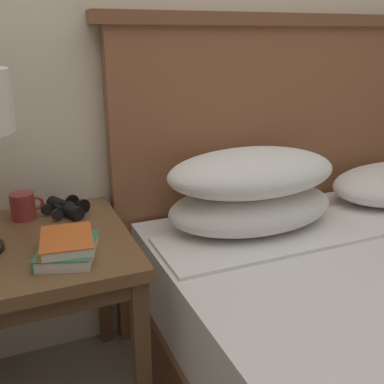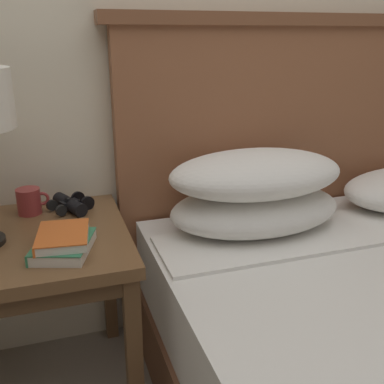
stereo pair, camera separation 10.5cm
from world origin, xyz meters
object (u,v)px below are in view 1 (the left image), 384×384
nightstand (29,267)px  book_stacked_on_top (66,241)px  book_on_nightstand (67,251)px  coffee_mug (23,206)px  binoculars_pair (66,208)px

nightstand → book_stacked_on_top: (0.10, -0.13, 0.12)m
book_on_nightstand → nightstand: bearing=125.9°
book_on_nightstand → book_stacked_on_top: (0.00, -0.00, 0.03)m
book_stacked_on_top → coffee_mug: (-0.09, 0.32, -0.00)m
nightstand → book_on_nightstand: book_on_nightstand is taller
book_stacked_on_top → binoculars_pair: book_stacked_on_top is taller
book_stacked_on_top → binoculars_pair: bearing=82.7°
binoculars_pair → book_stacked_on_top: bearing=-97.3°
nightstand → coffee_mug: size_ratio=5.65×
coffee_mug → binoculars_pair: bearing=-6.0°
nightstand → book_on_nightstand: (0.10, -0.13, 0.09)m
binoculars_pair → coffee_mug: 0.13m
book_on_nightstand → binoculars_pair: bearing=82.5°
book_on_nightstand → book_stacked_on_top: bearing=-32.1°
nightstand → book_on_nightstand: bearing=-54.1°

